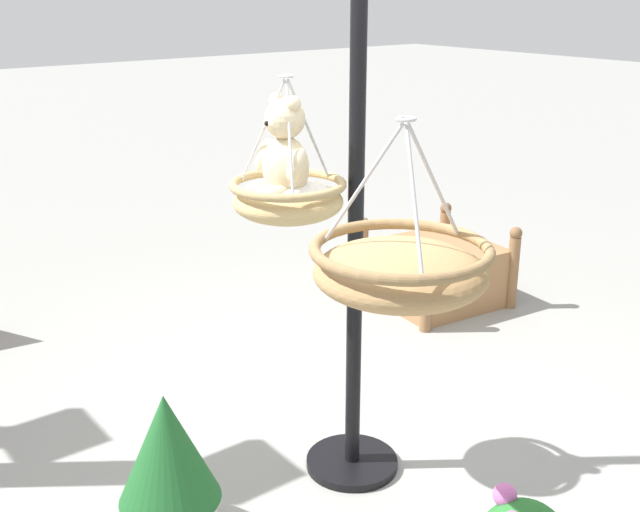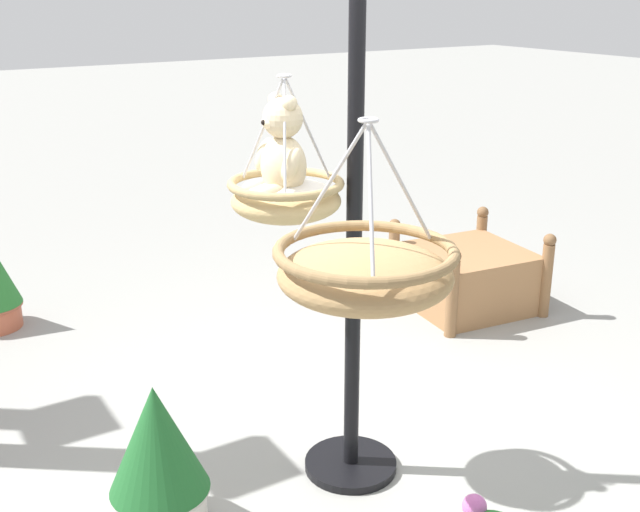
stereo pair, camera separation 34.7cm
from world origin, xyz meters
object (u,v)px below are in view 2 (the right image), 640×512
at_px(teddy_bear, 281,154).
at_px(potted_plant_broad_leaf, 158,458).
at_px(display_pole_central, 353,331).
at_px(hanging_basket_left_high, 365,270).
at_px(wooden_planter_box, 467,275).
at_px(hanging_basket_with_teddy, 286,197).

xyz_separation_m(teddy_bear, potted_plant_broad_leaf, (-0.08, 0.65, -1.20)).
distance_m(teddy_bear, potted_plant_broad_leaf, 1.37).
height_order(display_pole_central, potted_plant_broad_leaf, display_pole_central).
bearing_deg(teddy_bear, potted_plant_broad_leaf, 96.87).
bearing_deg(hanging_basket_left_high, display_pole_central, -32.13).
height_order(display_pole_central, wooden_planter_box, display_pole_central).
distance_m(hanging_basket_with_teddy, potted_plant_broad_leaf, 1.22).
bearing_deg(hanging_basket_left_high, potted_plant_broad_leaf, 24.22).
relative_size(teddy_bear, potted_plant_broad_leaf, 0.65).
relative_size(display_pole_central, hanging_basket_left_high, 4.15).
bearing_deg(teddy_bear, hanging_basket_with_teddy, -90.00).
xyz_separation_m(hanging_basket_left_high, potted_plant_broad_leaf, (0.90, 0.40, -1.04)).
distance_m(teddy_bear, hanging_basket_left_high, 1.02).
bearing_deg(hanging_basket_with_teddy, potted_plant_broad_leaf, 96.64).
bearing_deg(wooden_planter_box, hanging_basket_left_high, 131.33).
relative_size(hanging_basket_with_teddy, wooden_planter_box, 0.65).
height_order(teddy_bear, hanging_basket_left_high, hanging_basket_left_high).
bearing_deg(wooden_planter_box, display_pole_central, 124.05).
bearing_deg(wooden_planter_box, potted_plant_broad_leaf, 112.87).
distance_m(hanging_basket_with_teddy, hanging_basket_left_high, 1.01).
bearing_deg(display_pole_central, hanging_basket_left_high, 147.87).
distance_m(hanging_basket_left_high, wooden_planter_box, 3.31).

